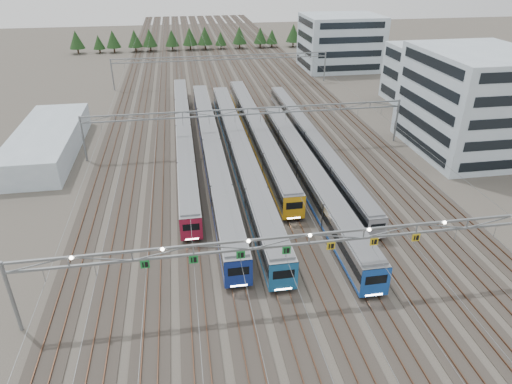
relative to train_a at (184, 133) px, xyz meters
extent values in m
plane|color=#47423A|center=(11.25, -45.08, -2.06)|extent=(400.00, 400.00, 0.00)
cube|color=#2D2823|center=(11.25, 54.92, -2.02)|extent=(54.00, 260.00, 0.08)
cube|color=brown|center=(-14.22, 54.92, -1.90)|extent=(0.08, 260.00, 0.16)
cube|color=brown|center=(36.72, 54.92, -1.90)|extent=(0.08, 260.00, 0.16)
cube|color=brown|center=(10.53, 54.92, -1.90)|extent=(0.08, 260.00, 0.16)
cube|color=brown|center=(11.97, 54.92, -1.90)|extent=(0.08, 260.00, 0.16)
cube|color=black|center=(0.00, 0.05, -1.64)|extent=(2.31, 65.53, 0.35)
cube|color=#A7ABAF|center=(0.00, 0.05, 0.05)|extent=(2.72, 66.86, 3.06)
cube|color=black|center=(0.00, 0.05, 0.42)|extent=(2.78, 66.53, 0.92)
cube|color=maroon|center=(0.00, 0.05, -1.24)|extent=(2.77, 66.53, 0.34)
cube|color=slate|center=(0.00, 0.05, 1.68)|extent=(2.45, 65.53, 0.24)
cube|color=maroon|center=(0.00, -33.34, 0.05)|extent=(2.74, 0.12, 3.06)
cube|color=black|center=(0.00, -33.37, 0.42)|extent=(2.04, 0.10, 0.92)
cube|color=white|center=(0.00, -33.40, -1.29)|extent=(1.63, 0.06, 0.15)
cube|color=black|center=(4.50, -8.67, -1.63)|extent=(2.54, 67.48, 0.38)
cube|color=#A7ABAF|center=(4.50, -8.67, 0.23)|extent=(2.99, 68.86, 3.36)
cube|color=black|center=(4.50, -8.67, 0.64)|extent=(3.05, 68.51, 1.01)
cube|color=navy|center=(4.50, -8.67, -1.18)|extent=(3.04, 68.51, 0.37)
cube|color=slate|center=(4.50, -8.67, 2.02)|extent=(2.69, 67.48, 0.27)
cube|color=navy|center=(4.50, -43.05, 0.23)|extent=(3.01, 0.12, 3.36)
cube|color=black|center=(4.50, -43.08, 0.64)|extent=(2.24, 0.10, 1.01)
cube|color=white|center=(4.50, -43.11, -1.23)|extent=(1.79, 0.06, 0.16)
cube|color=black|center=(9.00, -10.72, -1.62)|extent=(2.60, 66.09, 0.39)
cube|color=#A7ABAF|center=(9.00, -10.72, 0.28)|extent=(3.06, 67.44, 3.44)
cube|color=black|center=(9.00, -10.72, 0.69)|extent=(3.12, 67.10, 1.04)
cube|color=#1B5D95|center=(9.00, -10.72, -1.16)|extent=(3.11, 67.10, 0.38)
cube|color=slate|center=(9.00, -10.72, 2.11)|extent=(2.75, 66.09, 0.27)
cube|color=#1B5D95|center=(9.00, -44.39, 0.28)|extent=(3.08, 0.12, 3.44)
cube|color=black|center=(9.00, -44.42, 0.69)|extent=(2.29, 0.10, 1.04)
cube|color=white|center=(9.00, -44.45, -1.22)|extent=(1.83, 0.06, 0.16)
cube|color=black|center=(13.50, -1.33, -1.63)|extent=(2.53, 57.58, 0.38)
cube|color=#A7ABAF|center=(13.50, -1.33, 0.23)|extent=(2.98, 58.76, 3.35)
cube|color=black|center=(13.50, -1.33, 0.63)|extent=(3.04, 58.47, 1.01)
cube|color=#FFB016|center=(13.50, -1.33, -1.18)|extent=(3.03, 58.47, 0.37)
cube|color=slate|center=(13.50, -1.33, 2.01)|extent=(2.68, 57.58, 0.27)
cube|color=#FFB016|center=(13.50, -30.66, 0.23)|extent=(3.00, 0.12, 3.35)
cube|color=black|center=(13.50, -30.69, 0.63)|extent=(2.23, 0.10, 1.01)
cube|color=white|center=(13.50, -30.72, -1.23)|extent=(1.79, 0.06, 0.16)
cube|color=black|center=(18.00, -20.11, -1.62)|extent=(2.63, 52.43, 0.40)
cube|color=#A7ABAF|center=(18.00, -20.11, 0.31)|extent=(3.09, 53.50, 3.48)
cube|color=black|center=(18.00, -20.11, 0.72)|extent=(3.15, 53.23, 1.05)
cube|color=#194DB1|center=(18.00, -20.11, -1.16)|extent=(3.14, 53.23, 0.39)
cube|color=slate|center=(18.00, -20.11, 2.16)|extent=(2.78, 52.43, 0.28)
cube|color=#194DB1|center=(18.00, -46.81, 0.31)|extent=(3.11, 0.12, 3.48)
cube|color=black|center=(18.00, -46.84, 0.72)|extent=(2.32, 0.10, 1.05)
cube|color=white|center=(18.00, -46.87, -1.21)|extent=(1.86, 0.06, 0.17)
cube|color=black|center=(22.50, -6.54, -1.66)|extent=(2.12, 59.26, 0.32)
cube|color=#A7ABAF|center=(22.50, -6.54, -0.11)|extent=(2.49, 60.47, 2.81)
cube|color=black|center=(22.50, -6.54, 0.23)|extent=(2.55, 60.17, 0.85)
cube|color=#92959F|center=(22.50, -6.54, -1.29)|extent=(2.54, 60.17, 0.31)
cube|color=slate|center=(22.50, -6.54, 1.39)|extent=(2.24, 59.26, 0.22)
cube|color=#92959F|center=(22.50, -36.72, -0.11)|extent=(2.51, 0.12, 2.81)
cube|color=black|center=(22.50, -36.75, 0.23)|extent=(1.87, 0.10, 0.85)
cube|color=white|center=(22.50, -36.78, -1.33)|extent=(1.50, 0.06, 0.13)
cylinder|color=gray|center=(-16.75, -45.08, 1.94)|extent=(0.36, 0.36, 8.00)
cube|color=gray|center=(11.25, -45.08, 5.74)|extent=(56.00, 0.22, 0.22)
cube|color=gray|center=(11.25, -45.08, 4.74)|extent=(56.00, 0.22, 0.22)
cube|color=#197F33|center=(-4.50, -45.20, 4.24)|extent=(0.85, 0.06, 0.85)
cube|color=#197F33|center=(0.00, -45.20, 4.24)|extent=(0.85, 0.06, 0.85)
cube|color=#197F33|center=(4.50, -45.20, 4.24)|extent=(0.85, 0.06, 0.85)
cube|color=#197F33|center=(9.00, -45.20, 4.24)|extent=(0.85, 0.06, 0.85)
cube|color=gold|center=(13.50, -45.20, 4.24)|extent=(0.85, 0.06, 0.85)
cube|color=gold|center=(18.00, -45.20, 4.24)|extent=(0.85, 0.06, 0.85)
cube|color=gold|center=(22.50, -45.20, 4.24)|extent=(0.85, 0.06, 0.85)
cylinder|color=gray|center=(-16.75, -5.08, 1.94)|extent=(0.36, 0.36, 8.00)
cylinder|color=gray|center=(39.25, -5.08, 1.94)|extent=(0.36, 0.36, 8.00)
cube|color=gray|center=(11.25, -5.08, 5.74)|extent=(56.00, 0.22, 0.22)
cube|color=gray|center=(11.25, -5.08, 4.74)|extent=(56.00, 0.22, 0.22)
cylinder|color=gray|center=(-16.75, 39.92, 1.94)|extent=(0.36, 0.36, 8.00)
cylinder|color=gray|center=(39.25, 39.92, 1.94)|extent=(0.36, 0.36, 8.00)
cube|color=gray|center=(11.25, 39.92, 5.74)|extent=(56.00, 0.22, 0.22)
cube|color=gray|center=(11.25, 39.92, 4.74)|extent=(56.00, 0.22, 0.22)
cube|color=#A8BAC9|center=(49.80, -11.11, 6.69)|extent=(18.00, 22.00, 17.51)
cube|color=#A8BAC9|center=(55.71, 16.61, 4.43)|extent=(14.00, 16.00, 12.97)
cube|color=#A8BAC9|center=(48.19, 54.15, 5.60)|extent=(22.00, 18.00, 15.33)
cube|color=#A8BAC9|center=(-23.88, -0.58, 0.16)|extent=(10.00, 30.00, 4.43)
camera|label=1|loc=(0.03, -80.66, 30.15)|focal=32.00mm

